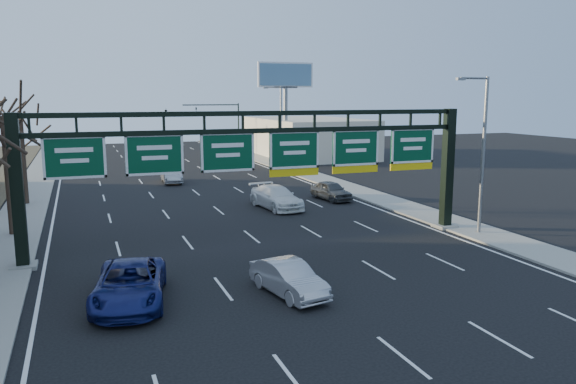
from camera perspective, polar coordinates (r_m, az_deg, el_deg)
name	(u,v)px	position (r m, az deg, el deg)	size (l,w,h in m)	color
ground	(323,293)	(23.21, 3.56, -10.24)	(160.00, 160.00, 0.00)	black
sidewalk_left	(21,217)	(40.85, -25.51, -2.35)	(3.00, 120.00, 0.12)	gray
sidewalk_right	(366,194)	(46.12, 7.98, -0.21)	(3.00, 120.00, 0.12)	gray
lane_markings	(212,205)	(41.65, -7.71, -1.34)	(21.60, 120.00, 0.01)	white
sign_gantry	(265,160)	(29.54, -2.40, 3.31)	(24.60, 1.20, 7.20)	black
building_right_distant	(308,137)	(75.86, 2.00, 5.58)	(12.00, 20.00, 5.00)	beige
tree_mid	(1,97)	(35.11, -27.11, 8.55)	(3.60, 3.60, 9.24)	black
tree_far	(19,102)	(45.07, -25.68, 8.20)	(3.60, 3.60, 8.86)	black
streetlight_near	(482,147)	(33.74, 19.08, 4.35)	(2.15, 0.22, 9.00)	slate
streetlight_far	(280,122)	(63.68, -0.83, 7.14)	(2.15, 0.22, 9.00)	slate
billboard_right	(286,87)	(69.18, -0.25, 10.64)	(7.00, 0.50, 12.00)	slate
traffic_signal_mast	(194,115)	(76.36, -9.53, 7.74)	(10.16, 0.54, 7.00)	black
car_blue_suv	(130,284)	(22.70, -15.79, -8.98)	(2.59, 5.62, 1.56)	navy
car_silver_sedan	(289,278)	(22.83, 0.06, -8.76)	(1.45, 4.15, 1.37)	#A5A5AA
car_white_wagon	(276,197)	(40.09, -1.20, -0.54)	(2.22, 5.47, 1.59)	white
car_grey_far	(331,191)	(43.52, 4.41, 0.15)	(1.71, 4.24, 1.44)	#3D3F42
car_silver_distant	(171,175)	(53.17, -11.76, 1.74)	(1.58, 4.53, 1.49)	#A0A0A5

